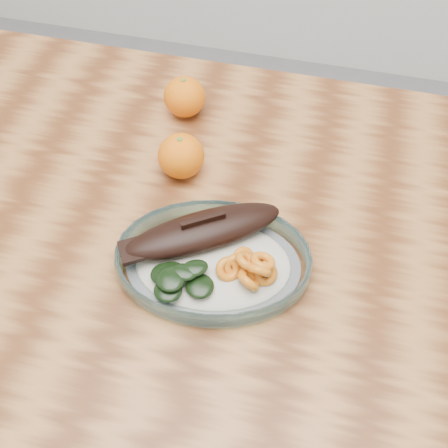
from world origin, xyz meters
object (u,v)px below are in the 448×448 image
object	(u,v)px
dining_table	(159,270)
orange_left	(181,156)
orange_right	(184,97)
plated_meal	(213,259)

from	to	relation	value
dining_table	orange_left	size ratio (longest dim) A/B	17.31
dining_table	orange_right	xyz separation A→B (m)	(-0.02, 0.25, 0.13)
plated_meal	orange_left	xyz separation A→B (m)	(-0.09, 0.16, 0.02)
plated_meal	orange_right	world-z (taller)	plated_meal
orange_left	dining_table	bearing A→B (deg)	-94.52
dining_table	orange_left	world-z (taller)	orange_left
dining_table	plated_meal	bearing A→B (deg)	-21.39
dining_table	plated_meal	distance (m)	0.16
plated_meal	orange_left	size ratio (longest dim) A/B	7.71
orange_right	orange_left	bearing A→B (deg)	-75.82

